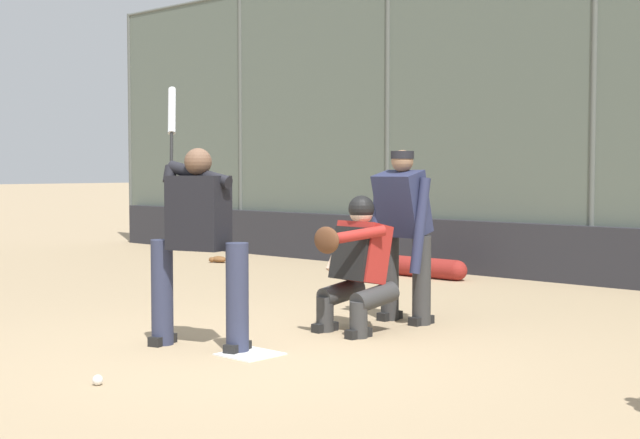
{
  "coord_description": "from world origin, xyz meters",
  "views": [
    {
      "loc": [
        -5.25,
        4.85,
        1.5
      ],
      "look_at": [
        0.15,
        -1.0,
        1.05
      ],
      "focal_mm": 50.0,
      "sensor_mm": 36.0,
      "label": 1
    }
  ],
  "objects_px": {
    "fielding_glove_on_dirt": "(218,259)",
    "baseball_loose": "(98,380)",
    "umpire_home": "(403,230)",
    "batter_at_plate": "(198,239)",
    "catcher_behind_plate": "(355,262)",
    "equipment_bag_dugout_side": "(424,267)"
  },
  "relations": [
    {
      "from": "batter_at_plate",
      "to": "umpire_home",
      "type": "distance_m",
      "value": 2.21
    },
    {
      "from": "batter_at_plate",
      "to": "baseball_loose",
      "type": "xyz_separation_m",
      "value": [
        -0.49,
        1.31,
        -0.88
      ]
    },
    {
      "from": "umpire_home",
      "to": "fielding_glove_on_dirt",
      "type": "bearing_deg",
      "value": -22.6
    },
    {
      "from": "umpire_home",
      "to": "equipment_bag_dugout_side",
      "type": "distance_m",
      "value": 3.79
    },
    {
      "from": "umpire_home",
      "to": "fielding_glove_on_dirt",
      "type": "xyz_separation_m",
      "value": [
        5.63,
        -2.48,
        -0.85
      ]
    },
    {
      "from": "baseball_loose",
      "to": "catcher_behind_plate",
      "type": "bearing_deg",
      "value": -90.0
    },
    {
      "from": "batter_at_plate",
      "to": "baseball_loose",
      "type": "relative_size",
      "value": 30.19
    },
    {
      "from": "batter_at_plate",
      "to": "equipment_bag_dugout_side",
      "type": "height_order",
      "value": "batter_at_plate"
    },
    {
      "from": "batter_at_plate",
      "to": "fielding_glove_on_dirt",
      "type": "xyz_separation_m",
      "value": [
        5.13,
        -4.63,
        -0.86
      ]
    },
    {
      "from": "catcher_behind_plate",
      "to": "fielding_glove_on_dirt",
      "type": "relative_size",
      "value": 4.36
    },
    {
      "from": "fielding_glove_on_dirt",
      "to": "equipment_bag_dugout_side",
      "type": "height_order",
      "value": "equipment_bag_dugout_side"
    },
    {
      "from": "baseball_loose",
      "to": "umpire_home",
      "type": "bearing_deg",
      "value": -90.14
    },
    {
      "from": "catcher_behind_plate",
      "to": "baseball_loose",
      "type": "height_order",
      "value": "catcher_behind_plate"
    },
    {
      "from": "equipment_bag_dugout_side",
      "to": "catcher_behind_plate",
      "type": "bearing_deg",
      "value": 117.68
    },
    {
      "from": "equipment_bag_dugout_side",
      "to": "fielding_glove_on_dirt",
      "type": "bearing_deg",
      "value": 9.95
    },
    {
      "from": "fielding_glove_on_dirt",
      "to": "baseball_loose",
      "type": "xyz_separation_m",
      "value": [
        -5.62,
        5.94,
        -0.01
      ]
    },
    {
      "from": "batter_at_plate",
      "to": "equipment_bag_dugout_side",
      "type": "bearing_deg",
      "value": -90.85
    },
    {
      "from": "umpire_home",
      "to": "equipment_bag_dugout_side",
      "type": "xyz_separation_m",
      "value": [
        2.01,
        -3.12,
        -0.77
      ]
    },
    {
      "from": "batter_at_plate",
      "to": "equipment_bag_dugout_side",
      "type": "distance_m",
      "value": 5.53
    },
    {
      "from": "catcher_behind_plate",
      "to": "baseball_loose",
      "type": "xyz_separation_m",
      "value": [
        0.0,
        2.76,
        -0.62
      ]
    },
    {
      "from": "umpire_home",
      "to": "baseball_loose",
      "type": "xyz_separation_m",
      "value": [
        0.01,
        3.46,
        -0.87
      ]
    },
    {
      "from": "umpire_home",
      "to": "equipment_bag_dugout_side",
      "type": "relative_size",
      "value": 1.23
    }
  ]
}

